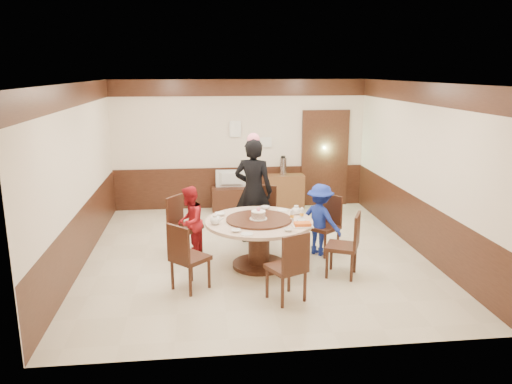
{
  "coord_description": "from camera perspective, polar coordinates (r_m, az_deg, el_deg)",
  "views": [
    {
      "loc": [
        -0.89,
        -7.8,
        2.99
      ],
      "look_at": [
        -0.01,
        -0.14,
        1.1
      ],
      "focal_mm": 35.0,
      "sensor_mm": 36.0,
      "label": 1
    }
  ],
  "objects": [
    {
      "name": "notice_right",
      "position": [
        10.96,
        1.04,
        5.69
      ],
      "size": [
        0.3,
        0.0,
        0.22
      ],
      "primitive_type": "cube",
      "color": "white",
      "rests_on": "room"
    },
    {
      "name": "side_cabinet",
      "position": [
        11.06,
        3.38,
        0.07
      ],
      "size": [
        0.8,
        0.4,
        0.75
      ],
      "primitive_type": "cube",
      "color": "brown",
      "rests_on": "ground"
    },
    {
      "name": "room",
      "position": [
        8.1,
        -0.01,
        0.12
      ],
      "size": [
        6.0,
        6.04,
        2.84
      ],
      "color": "beige",
      "rests_on": "ground"
    },
    {
      "name": "bowl_0",
      "position": [
        7.92,
        -4.11,
        -2.53
      ],
      "size": [
        0.17,
        0.17,
        0.04
      ],
      "primitive_type": "imported",
      "color": "white",
      "rests_on": "banquet_table"
    },
    {
      "name": "chair_1",
      "position": [
        9.0,
        0.65,
        -3.58
      ],
      "size": [
        0.6,
        0.6,
        0.97
      ],
      "rotation": [
        0.0,
        0.0,
        2.63
      ],
      "color": "#361B11",
      "rests_on": "ground"
    },
    {
      "name": "teapot_left",
      "position": [
        7.46,
        -4.7,
        -3.26
      ],
      "size": [
        0.17,
        0.15,
        0.13
      ],
      "primitive_type": "ellipsoid",
      "color": "white",
      "rests_on": "banquet_table"
    },
    {
      "name": "chair_3",
      "position": [
        7.07,
        -7.63,
        -8.66
      ],
      "size": [
        0.62,
        0.62,
        0.97
      ],
      "rotation": [
        0.0,
        0.0,
        5.48
      ],
      "color": "#361B11",
      "rests_on": "ground"
    },
    {
      "name": "person_standing",
      "position": [
        8.73,
        -0.3,
        0.12
      ],
      "size": [
        0.79,
        0.65,
        1.86
      ],
      "primitive_type": "imported",
      "rotation": [
        0.0,
        0.0,
        2.79
      ],
      "color": "black",
      "rests_on": "ground"
    },
    {
      "name": "chair_4",
      "position": [
        6.7,
        3.56,
        -9.86
      ],
      "size": [
        0.59,
        0.59,
        0.97
      ],
      "rotation": [
        0.0,
        0.0,
        6.73
      ],
      "color": "#361B11",
      "rests_on": "ground"
    },
    {
      "name": "bottle_0",
      "position": [
        7.64,
        4.14,
        -2.69
      ],
      "size": [
        0.06,
        0.06,
        0.16
      ],
      "primitive_type": "cylinder",
      "color": "silver",
      "rests_on": "banquet_table"
    },
    {
      "name": "bowl_3",
      "position": [
        7.59,
        5.18,
        -3.29
      ],
      "size": [
        0.14,
        0.14,
        0.04
      ],
      "primitive_type": "imported",
      "color": "white",
      "rests_on": "banquet_table"
    },
    {
      "name": "television",
      "position": [
        10.82,
        -2.85,
        1.49
      ],
      "size": [
        0.67,
        0.11,
        0.38
      ],
      "primitive_type": "imported",
      "rotation": [
        0.0,
        0.0,
        3.11
      ],
      "color": "gray",
      "rests_on": "tv_stand"
    },
    {
      "name": "chair_2",
      "position": [
        8.41,
        -8.15,
        -5.0
      ],
      "size": [
        0.62,
        0.61,
        0.97
      ],
      "rotation": [
        0.0,
        0.0,
        4.1
      ],
      "color": "#361B11",
      "rests_on": "ground"
    },
    {
      "name": "bowl_4",
      "position": [
        7.73,
        -4.66,
        -2.98
      ],
      "size": [
        0.15,
        0.15,
        0.04
      ],
      "primitive_type": "imported",
      "color": "white",
      "rests_on": "banquet_table"
    },
    {
      "name": "tv_stand",
      "position": [
        10.92,
        -2.83,
        -0.77
      ],
      "size": [
        0.85,
        0.45,
        0.5
      ],
      "primitive_type": "cube",
      "color": "#361B11",
      "rests_on": "ground"
    },
    {
      "name": "birthday_cake",
      "position": [
        7.6,
        0.28,
        -2.63
      ],
      "size": [
        0.27,
        0.27,
        0.19
      ],
      "color": "white",
      "rests_on": "banquet_table"
    },
    {
      "name": "person_blue",
      "position": [
        8.29,
        7.34,
        -3.14
      ],
      "size": [
        0.85,
        0.87,
        1.19
      ],
      "primitive_type": "imported",
      "rotation": [
        0.0,
        0.0,
        2.31
      ],
      "color": "navy",
      "rests_on": "ground"
    },
    {
      "name": "teapot_right",
      "position": [
        7.97,
        4.6,
        -2.15
      ],
      "size": [
        0.17,
        0.15,
        0.13
      ],
      "primitive_type": "ellipsoid",
      "color": "white",
      "rests_on": "banquet_table"
    },
    {
      "name": "bowl_5",
      "position": [
        8.26,
        1.08,
        -1.79
      ],
      "size": [
        0.15,
        0.15,
        0.05
      ],
      "primitive_type": "imported",
      "color": "white",
      "rests_on": "banquet_table"
    },
    {
      "name": "notice_left",
      "position": [
        10.86,
        -2.38,
        7.2
      ],
      "size": [
        0.25,
        0.0,
        0.35
      ],
      "primitive_type": "cube",
      "color": "white",
      "rests_on": "room"
    },
    {
      "name": "saucer_near",
      "position": [
        7.01,
        -1.05,
        -4.82
      ],
      "size": [
        0.18,
        0.18,
        0.01
      ],
      "primitive_type": "cylinder",
      "color": "white",
      "rests_on": "banquet_table"
    },
    {
      "name": "bowl_1",
      "position": [
        7.15,
        3.71,
        -4.34
      ],
      "size": [
        0.13,
        0.13,
        0.04
      ],
      "primitive_type": "imported",
      "color": "white",
      "rests_on": "banquet_table"
    },
    {
      "name": "bowl_2",
      "position": [
        7.12,
        -2.31,
        -4.44
      ],
      "size": [
        0.14,
        0.14,
        0.03
      ],
      "primitive_type": "imported",
      "color": "white",
      "rests_on": "banquet_table"
    },
    {
      "name": "shrimp_platter",
      "position": [
        7.37,
        5.34,
        -3.76
      ],
      "size": [
        0.3,
        0.2,
        0.06
      ],
      "color": "white",
      "rests_on": "banquet_table"
    },
    {
      "name": "bottle_1",
      "position": [
        7.74,
        5.26,
        -2.48
      ],
      "size": [
        0.06,
        0.06,
        0.16
      ],
      "primitive_type": "cylinder",
      "color": "silver",
      "rests_on": "banquet_table"
    },
    {
      "name": "chair_5",
      "position": [
        7.56,
        9.91,
        -7.24
      ],
      "size": [
        0.59,
        0.59,
        0.97
      ],
      "rotation": [
        0.0,
        0.0,
        7.42
      ],
      "color": "#361B11",
      "rests_on": "ground"
    },
    {
      "name": "person_red",
      "position": [
        8.2,
        -7.58,
        -3.4
      ],
      "size": [
        0.57,
        0.66,
        1.17
      ],
      "primitive_type": "imported",
      "rotation": [
        0.0,
        0.0,
        4.46
      ],
      "color": "#A5161D",
      "rests_on": "ground"
    },
    {
      "name": "banquet_table",
      "position": [
        7.71,
        0.34,
        -4.8
      ],
      "size": [
        1.65,
        1.65,
        0.78
      ],
      "color": "#361B11",
      "rests_on": "ground"
    },
    {
      "name": "thermos",
      "position": [
        10.93,
        3.11,
        2.94
      ],
      "size": [
        0.15,
        0.15,
        0.38
      ],
      "primitive_type": "cylinder",
      "color": "silver",
      "rests_on": "side_cabinet"
    },
    {
      "name": "saucer_far",
      "position": [
        8.18,
        3.05,
        -2.09
      ],
      "size": [
        0.18,
        0.18,
        0.01
      ],
      "primitive_type": "cylinder",
      "color": "white",
      "rests_on": "banquet_table"
    },
    {
      "name": "chair_0",
      "position": [
        8.43,
        7.76,
        -4.93
      ],
      "size": [
        0.62,
        0.62,
        0.97
      ],
      "rotation": [
        0.0,
        0.0,
        2.25
      ],
      "color": "#361B11",
      "rests_on": "ground"
    }
  ]
}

